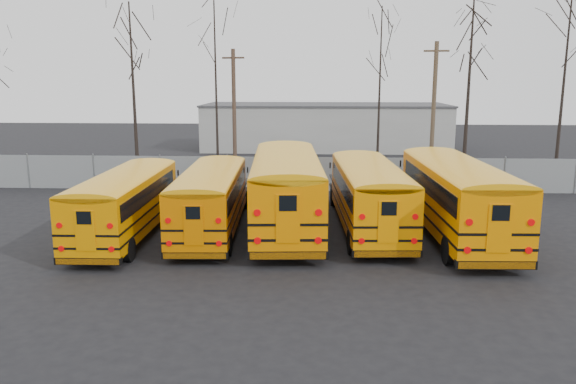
# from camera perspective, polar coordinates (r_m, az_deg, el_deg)

# --- Properties ---
(ground) EXTENTS (120.00, 120.00, 0.00)m
(ground) POSITION_cam_1_polar(r_m,az_deg,el_deg) (21.34, -0.46, -6.27)
(ground) COLOR black
(ground) RESTS_ON ground
(fence) EXTENTS (40.00, 0.04, 2.00)m
(fence) POSITION_cam_1_polar(r_m,az_deg,el_deg) (32.77, 0.76, 1.85)
(fence) COLOR gray
(fence) RESTS_ON ground
(distant_building) EXTENTS (22.00, 8.00, 4.00)m
(distant_building) POSITION_cam_1_polar(r_m,az_deg,el_deg) (52.48, 3.79, 6.60)
(distant_building) COLOR #ABABA6
(distant_building) RESTS_ON ground
(bus_a) EXTENTS (2.46, 10.06, 2.80)m
(bus_a) POSITION_cam_1_polar(r_m,az_deg,el_deg) (24.06, -16.07, -0.62)
(bus_a) COLOR black
(bus_a) RESTS_ON ground
(bus_b) EXTENTS (2.80, 10.23, 2.84)m
(bus_b) POSITION_cam_1_polar(r_m,az_deg,el_deg) (23.98, -7.81, -0.27)
(bus_b) COLOR black
(bus_b) RESTS_ON ground
(bus_c) EXTENTS (3.57, 12.32, 3.41)m
(bus_c) POSITION_cam_1_polar(r_m,az_deg,el_deg) (24.36, -0.19, 0.83)
(bus_c) COLOR black
(bus_c) RESTS_ON ground
(bus_d) EXTENTS (3.06, 10.87, 3.01)m
(bus_d) POSITION_cam_1_polar(r_m,az_deg,el_deg) (24.38, 8.19, 0.16)
(bus_d) COLOR black
(bus_d) RESTS_ON ground
(bus_e) EXTENTS (3.11, 11.72, 3.25)m
(bus_e) POSITION_cam_1_polar(r_m,az_deg,el_deg) (24.21, 16.64, 0.05)
(bus_e) COLOR black
(bus_e) RESTS_ON ground
(utility_pole_left) EXTENTS (1.46, 0.46, 8.29)m
(utility_pole_left) POSITION_cam_1_polar(r_m,az_deg,el_deg) (36.42, -5.49, 7.94)
(utility_pole_left) COLOR #483528
(utility_pole_left) RESTS_ON ground
(utility_pole_right) EXTENTS (1.55, 0.27, 8.71)m
(utility_pole_right) POSITION_cam_1_polar(r_m,az_deg,el_deg) (36.80, 14.56, 8.00)
(utility_pole_right) COLOR brown
(utility_pole_right) RESTS_ON ground
(tree_1) EXTENTS (0.26, 0.26, 11.00)m
(tree_1) POSITION_cam_1_polar(r_m,az_deg,el_deg) (36.49, -15.40, 9.55)
(tree_1) COLOR black
(tree_1) RESTS_ON ground
(tree_2) EXTENTS (0.26, 0.26, 12.97)m
(tree_2) POSITION_cam_1_polar(r_m,az_deg,el_deg) (36.36, -7.35, 11.41)
(tree_2) COLOR black
(tree_2) RESTS_ON ground
(tree_3) EXTENTS (0.26, 0.26, 10.92)m
(tree_3) POSITION_cam_1_polar(r_m,az_deg,el_deg) (37.12, 9.27, 9.77)
(tree_3) COLOR black
(tree_3) RESTS_ON ground
(tree_4) EXTENTS (0.26, 0.26, 11.59)m
(tree_4) POSITION_cam_1_polar(r_m,az_deg,el_deg) (37.27, 17.86, 9.90)
(tree_4) COLOR black
(tree_4) RESTS_ON ground
(tree_5) EXTENTS (0.26, 0.26, 12.47)m
(tree_5) POSITION_cam_1_polar(r_m,az_deg,el_deg) (40.69, 26.22, 9.99)
(tree_5) COLOR black
(tree_5) RESTS_ON ground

